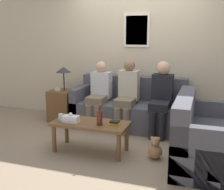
{
  "coord_description": "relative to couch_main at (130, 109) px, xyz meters",
  "views": [
    {
      "loc": [
        1.26,
        -4.22,
        1.65
      ],
      "look_at": [
        -0.12,
        -0.16,
        0.7
      ],
      "focal_mm": 45.0,
      "sensor_mm": 36.0,
      "label": 1
    }
  ],
  "objects": [
    {
      "name": "person_middle",
      "position": [
        -0.01,
        -0.16,
        0.34
      ],
      "size": [
        0.34,
        0.6,
        1.21
      ],
      "color": "#756651",
      "rests_on": "ground_plane"
    },
    {
      "name": "wine_bottle",
      "position": [
        -0.07,
        -1.32,
        0.22
      ],
      "size": [
        0.08,
        0.08,
        0.29
      ],
      "color": "#562319",
      "rests_on": "coffee_table"
    },
    {
      "name": "person_right",
      "position": [
        0.58,
        -0.2,
        0.35
      ],
      "size": [
        0.34,
        0.6,
        1.2
      ],
      "color": "black",
      "rests_on": "ground_plane"
    },
    {
      "name": "person_left",
      "position": [
        -0.52,
        -0.16,
        0.32
      ],
      "size": [
        0.34,
        0.58,
        1.16
      ],
      "color": "#756651",
      "rests_on": "ground_plane"
    },
    {
      "name": "drinking_glass",
      "position": [
        -0.66,
        -1.31,
        0.17
      ],
      "size": [
        0.07,
        0.07,
        0.1
      ],
      "color": "silver",
      "rests_on": "coffee_table"
    },
    {
      "name": "coffee_table",
      "position": [
        -0.24,
        -1.25,
        0.05
      ],
      "size": [
        1.08,
        0.49,
        0.43
      ],
      "color": "brown",
      "rests_on": "ground_plane"
    },
    {
      "name": "teddy_bear",
      "position": [
        0.68,
        -1.21,
        -0.18
      ],
      "size": [
        0.2,
        0.2,
        0.31
      ],
      "color": "#A87A51",
      "rests_on": "ground_plane"
    },
    {
      "name": "side_table_with_lamp",
      "position": [
        -1.31,
        -0.08,
        0.03
      ],
      "size": [
        0.44,
        0.44,
        1.04
      ],
      "color": "brown",
      "rests_on": "ground_plane"
    },
    {
      "name": "ground_plane",
      "position": [
        0.0,
        -0.49,
        -0.31
      ],
      "size": [
        16.0,
        16.0,
        0.0
      ],
      "primitive_type": "plane",
      "color": "gray"
    },
    {
      "name": "couch_main",
      "position": [
        0.0,
        0.0,
        0.0
      ],
      "size": [
        1.96,
        0.83,
        0.87
      ],
      "color": "#4C4C56",
      "rests_on": "ground_plane"
    },
    {
      "name": "couch_side",
      "position": [
        1.3,
        -1.12,
        0.0
      ],
      "size": [
        0.83,
        1.41,
        0.87
      ],
      "rotation": [
        0.0,
        0.0,
        1.57
      ],
      "color": "#4C4C56",
      "rests_on": "ground_plane"
    },
    {
      "name": "book_stack",
      "position": [
        0.12,
        -1.24,
        0.14
      ],
      "size": [
        0.15,
        0.11,
        0.06
      ],
      "color": "gold",
      "rests_on": "coffee_table"
    },
    {
      "name": "tissue_box",
      "position": [
        -0.49,
        -1.35,
        0.17
      ],
      "size": [
        0.23,
        0.12,
        0.15
      ],
      "color": "silver",
      "rests_on": "coffee_table"
    },
    {
      "name": "wall_back",
      "position": [
        0.0,
        0.45,
        0.99
      ],
      "size": [
        9.0,
        0.08,
        2.6
      ],
      "color": "beige",
      "rests_on": "ground_plane"
    }
  ]
}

